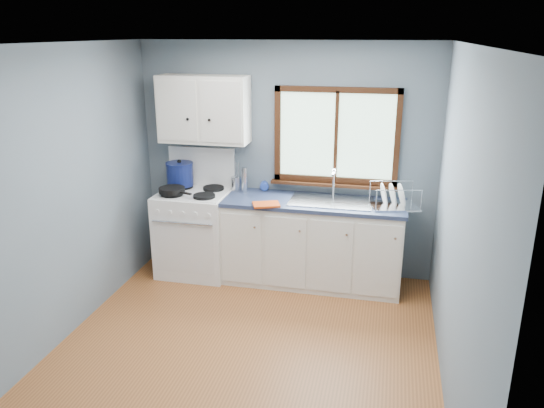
% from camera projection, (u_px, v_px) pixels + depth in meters
% --- Properties ---
extents(floor, '(3.20, 3.60, 0.02)m').
position_uv_depth(floor, '(243.00, 356.00, 4.44)').
color(floor, '#9C5A2B').
rests_on(floor, ground).
extents(ceiling, '(3.20, 3.60, 0.02)m').
position_uv_depth(ceiling, '(236.00, 42.00, 3.66)').
color(ceiling, white).
rests_on(ceiling, wall_back).
extents(wall_back, '(3.20, 0.02, 2.50)m').
position_uv_depth(wall_back, '(286.00, 161.00, 5.73)').
color(wall_back, slate).
rests_on(wall_back, ground).
extents(wall_front, '(3.20, 0.02, 2.50)m').
position_uv_depth(wall_front, '(128.00, 345.00, 2.37)').
color(wall_front, slate).
rests_on(wall_front, ground).
extents(wall_left, '(0.02, 3.60, 2.50)m').
position_uv_depth(wall_left, '(53.00, 200.00, 4.39)').
color(wall_left, slate).
rests_on(wall_left, ground).
extents(wall_right, '(0.02, 3.60, 2.50)m').
position_uv_depth(wall_right, '(460.00, 231.00, 3.71)').
color(wall_right, slate).
rests_on(wall_right, ground).
extents(gas_range, '(0.76, 0.69, 1.36)m').
position_uv_depth(gas_range, '(195.00, 230.00, 5.85)').
color(gas_range, white).
rests_on(gas_range, floor).
extents(base_cabinets, '(1.85, 0.60, 0.88)m').
position_uv_depth(base_cabinets, '(312.00, 246.00, 5.62)').
color(base_cabinets, white).
rests_on(base_cabinets, floor).
extents(countertop, '(1.89, 0.64, 0.04)m').
position_uv_depth(countertop, '(313.00, 202.00, 5.46)').
color(countertop, '#202B46').
rests_on(countertop, base_cabinets).
extents(sink, '(0.84, 0.46, 0.44)m').
position_uv_depth(sink, '(331.00, 207.00, 5.44)').
color(sink, silver).
rests_on(sink, countertop).
extents(window, '(1.36, 0.10, 1.03)m').
position_uv_depth(window, '(336.00, 143.00, 5.51)').
color(window, '#9EC6A8').
rests_on(window, wall_back).
extents(upper_cabinets, '(0.95, 0.35, 0.70)m').
position_uv_depth(upper_cabinets, '(204.00, 109.00, 5.56)').
color(upper_cabinets, white).
rests_on(upper_cabinets, wall_back).
extents(skillet, '(0.44, 0.36, 0.05)m').
position_uv_depth(skillet, '(172.00, 190.00, 5.58)').
color(skillet, black).
rests_on(skillet, gas_range).
extents(stockpot, '(0.35, 0.35, 0.29)m').
position_uv_depth(stockpot, '(180.00, 174.00, 5.82)').
color(stockpot, '#0F184C').
rests_on(stockpot, gas_range).
extents(utensil_crock, '(0.12, 0.12, 0.38)m').
position_uv_depth(utensil_crock, '(237.00, 183.00, 5.81)').
color(utensil_crock, silver).
rests_on(utensil_crock, countertop).
extents(thermos, '(0.08, 0.08, 0.27)m').
position_uv_depth(thermos, '(244.00, 180.00, 5.71)').
color(thermos, silver).
rests_on(thermos, countertop).
extents(soap_bottle, '(0.12, 0.12, 0.25)m').
position_uv_depth(soap_bottle, '(264.00, 180.00, 5.73)').
color(soap_bottle, '#2340A1').
rests_on(soap_bottle, countertop).
extents(dish_towel, '(0.32, 0.27, 0.02)m').
position_uv_depth(dish_towel, '(266.00, 204.00, 5.31)').
color(dish_towel, '#C54312').
rests_on(dish_towel, countertop).
extents(dish_rack, '(0.53, 0.44, 0.24)m').
position_uv_depth(dish_rack, '(393.00, 200.00, 5.26)').
color(dish_rack, silver).
rests_on(dish_rack, countertop).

